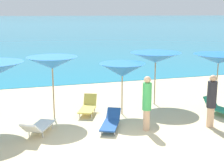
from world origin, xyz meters
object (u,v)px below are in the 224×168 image
at_px(beachgoer_2, 212,100).
at_px(lounge_chair_6, 38,127).
at_px(lounge_chair_2, 220,108).
at_px(umbrella_5, 156,58).
at_px(umbrella_6, 219,59).
at_px(umbrella_3, 52,63).
at_px(umbrella_4, 122,70).
at_px(lounge_chair_3, 88,106).
at_px(beachgoer_1, 147,101).
at_px(lounge_chair_5, 111,122).

bearing_deg(beachgoer_2, lounge_chair_6, -134.75).
bearing_deg(lounge_chair_2, umbrella_5, 119.49).
bearing_deg(umbrella_5, umbrella_6, -23.02).
relative_size(umbrella_3, beachgoer_2, 1.26).
height_order(umbrella_5, lounge_chair_6, umbrella_5).
relative_size(umbrella_4, lounge_chair_3, 1.43).
bearing_deg(beachgoer_1, lounge_chair_6, 73.96).
bearing_deg(lounge_chair_3, beachgoer_2, -11.80).
bearing_deg(beachgoer_2, umbrella_6, 106.53).
xyz_separation_m(umbrella_3, beachgoer_2, (5.24, -2.70, -1.15)).
height_order(umbrella_6, lounge_chair_2, umbrella_6).
distance_m(lounge_chair_5, beachgoer_1, 1.49).
height_order(lounge_chair_5, beachgoer_2, beachgoer_2).
bearing_deg(lounge_chair_2, umbrella_3, 154.42).
bearing_deg(umbrella_4, umbrella_5, 26.46).
distance_m(umbrella_5, umbrella_6, 2.68).
relative_size(umbrella_5, beachgoer_2, 1.22).
xyz_separation_m(umbrella_5, lounge_chair_2, (1.91, -2.18, -1.84)).
height_order(lounge_chair_2, lounge_chair_5, lounge_chair_2).
distance_m(umbrella_5, lounge_chair_6, 6.03).
height_order(umbrella_3, beachgoer_1, umbrella_3).
relative_size(lounge_chair_2, lounge_chair_5, 0.95).
relative_size(lounge_chair_2, beachgoer_1, 0.85).
relative_size(umbrella_4, beachgoer_1, 1.08).
bearing_deg(lounge_chair_2, lounge_chair_5, 170.47).
bearing_deg(umbrella_3, lounge_chair_2, -13.81).
bearing_deg(umbrella_5, lounge_chair_6, -156.92).
bearing_deg(umbrella_3, lounge_chair_6, -113.89).
height_order(lounge_chair_2, lounge_chair_3, lounge_chair_3).
bearing_deg(lounge_chair_6, umbrella_3, -85.65).
height_order(lounge_chair_2, beachgoer_2, beachgoer_2).
height_order(lounge_chair_3, beachgoer_2, beachgoer_2).
bearing_deg(umbrella_6, umbrella_5, 156.98).
height_order(umbrella_6, lounge_chair_6, umbrella_6).
xyz_separation_m(umbrella_4, umbrella_6, (4.33, -0.12, 0.27)).
bearing_deg(umbrella_4, lounge_chair_6, -158.82).
distance_m(lounge_chair_5, lounge_chair_6, 2.53).
distance_m(lounge_chair_2, lounge_chair_3, 5.35).
height_order(umbrella_6, beachgoer_1, umbrella_6).
bearing_deg(beachgoer_1, lounge_chair_5, 58.64).
relative_size(lounge_chair_3, lounge_chair_6, 0.84).
xyz_separation_m(lounge_chair_3, lounge_chair_5, (0.41, -1.87, -0.07)).
distance_m(umbrella_4, lounge_chair_2, 4.26).
relative_size(umbrella_3, lounge_chair_3, 1.66).
height_order(umbrella_3, lounge_chair_3, umbrella_3).
xyz_separation_m(lounge_chair_6, beachgoer_1, (3.66, -0.64, 0.75)).
relative_size(lounge_chair_5, beachgoer_2, 0.91).
xyz_separation_m(umbrella_5, beachgoer_1, (-1.63, -2.90, -1.07)).
bearing_deg(beachgoer_1, beachgoer_2, -105.65).
xyz_separation_m(umbrella_5, umbrella_6, (2.47, -1.05, -0.02)).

